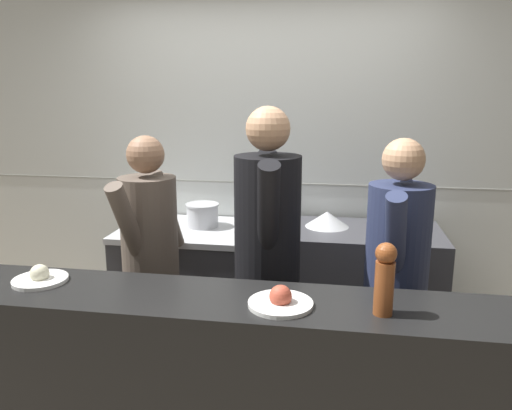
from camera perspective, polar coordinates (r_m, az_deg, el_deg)
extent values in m
cube|color=silver|center=(3.76, 1.31, 4.85)|extent=(8.00, 0.06, 2.60)
cube|color=gray|center=(3.75, 1.23, 2.52)|extent=(8.00, 0.00, 0.01)
cube|color=#38383D|center=(3.72, -7.47, -9.43)|extent=(0.94, 0.70, 0.84)
cube|color=#B7BABF|center=(3.58, -7.67, -2.90)|extent=(0.96, 0.71, 0.04)
cube|color=#B7BABF|center=(3.40, -9.14, -10.53)|extent=(0.84, 0.03, 0.10)
cube|color=#38383D|center=(3.56, 10.56, -9.91)|extent=(1.19, 0.65, 0.92)
cube|color=black|center=(3.47, 10.35, -18.11)|extent=(1.17, 0.04, 0.10)
cube|color=black|center=(2.41, -1.69, -21.17)|extent=(3.03, 0.45, 0.96)
cylinder|color=#B7BABF|center=(3.57, -6.13, -1.16)|extent=(0.22, 0.22, 0.16)
cylinder|color=#B7BABF|center=(3.56, -6.16, 0.04)|extent=(0.24, 0.24, 0.01)
cone|color=#B7BABF|center=(3.45, 8.12, -1.60)|extent=(0.30, 0.30, 0.10)
cylinder|color=white|center=(2.56, -23.43, -7.87)|extent=(0.25, 0.25, 0.02)
sphere|color=beige|center=(2.55, -23.50, -7.20)|extent=(0.09, 0.09, 0.09)
cylinder|color=white|center=(2.11, 2.82, -11.20)|extent=(0.27, 0.27, 0.02)
sphere|color=#B24733|center=(2.10, 2.83, -10.37)|extent=(0.10, 0.10, 0.10)
cylinder|color=brown|center=(2.06, 14.42, -9.20)|extent=(0.08, 0.08, 0.22)
sphere|color=brown|center=(2.01, 14.65, -5.36)|extent=(0.09, 0.09, 0.09)
cube|color=black|center=(3.17, -11.50, -14.75)|extent=(0.31, 0.23, 0.75)
cylinder|color=brown|center=(2.92, -12.11, -2.83)|extent=(0.38, 0.38, 0.62)
sphere|color=#8C664C|center=(2.83, -12.52, 5.66)|extent=(0.21, 0.21, 0.21)
cylinder|color=brown|center=(3.05, -10.23, -0.62)|extent=(0.16, 0.32, 0.52)
cylinder|color=brown|center=(2.74, -14.33, -2.38)|extent=(0.16, 0.32, 0.52)
cube|color=black|center=(2.95, 1.25, -15.85)|extent=(0.33, 0.24, 0.82)
cylinder|color=black|center=(2.67, 1.33, -1.59)|extent=(0.41, 0.41, 0.68)
sphere|color=tan|center=(2.59, 1.38, 8.72)|extent=(0.23, 0.23, 0.23)
cylinder|color=black|center=(2.86, 1.26, 1.03)|extent=(0.16, 0.35, 0.57)
cylinder|color=black|center=(2.44, 1.42, -1.03)|extent=(0.16, 0.35, 0.57)
cube|color=black|center=(2.95, 15.04, -17.12)|extent=(0.31, 0.23, 0.75)
cylinder|color=#262D4C|center=(2.68, 15.90, -4.29)|extent=(0.38, 0.38, 0.62)
sphere|color=tan|center=(2.58, 16.51, 5.03)|extent=(0.21, 0.21, 0.21)
cylinder|color=#262D4C|center=(2.84, 16.31, -1.78)|extent=(0.15, 0.32, 0.52)
cylinder|color=#262D4C|center=(2.47, 15.64, -3.94)|extent=(0.15, 0.32, 0.52)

